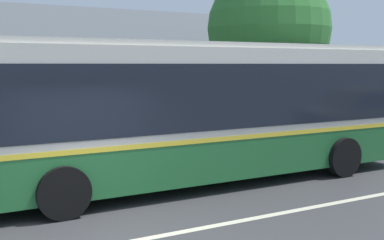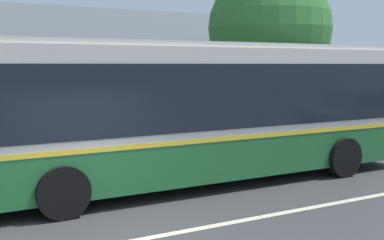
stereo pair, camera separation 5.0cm
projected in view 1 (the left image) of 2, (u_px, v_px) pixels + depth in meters
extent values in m
cube|color=gray|center=(36.00, 169.00, 12.78)|extent=(60.00, 3.00, 0.15)
cube|color=black|center=(224.00, 89.00, 19.16)|extent=(1.10, 0.06, 1.30)
cube|color=#4C3323|center=(103.00, 115.00, 16.83)|extent=(1.00, 0.06, 2.10)
cube|color=#236633|center=(190.00, 153.00, 11.42)|extent=(12.05, 2.52, 0.91)
cube|color=yellow|center=(190.00, 132.00, 11.37)|extent=(12.07, 2.54, 0.10)
cube|color=silver|center=(190.00, 90.00, 11.25)|extent=(12.05, 2.52, 1.91)
cube|color=silver|center=(190.00, 46.00, 11.13)|extent=(11.81, 2.40, 0.12)
cube|color=black|center=(167.00, 91.00, 12.36)|extent=(11.08, 0.05, 1.41)
cube|color=black|center=(219.00, 97.00, 10.16)|extent=(11.08, 0.05, 1.41)
cube|color=black|center=(370.00, 88.00, 14.14)|extent=(0.04, 2.20, 1.41)
cube|color=black|center=(372.00, 57.00, 14.04)|extent=(0.04, 1.75, 0.24)
cube|color=black|center=(368.00, 146.00, 14.35)|extent=(0.08, 2.50, 0.28)
cube|color=#197233|center=(112.00, 150.00, 11.81)|extent=(3.37, 0.04, 0.64)
cube|color=black|center=(305.00, 106.00, 14.68)|extent=(0.90, 0.03, 2.57)
cylinder|color=black|center=(280.00, 143.00, 14.32)|extent=(1.00, 0.28, 1.00)
cylinder|color=black|center=(343.00, 157.00, 12.14)|extent=(1.00, 0.28, 1.00)
cylinder|color=black|center=(36.00, 167.00, 10.96)|extent=(1.00, 0.28, 1.00)
cylinder|color=black|center=(63.00, 193.00, 8.78)|extent=(1.00, 0.28, 1.00)
cylinder|color=#4C3828|center=(267.00, 106.00, 17.37)|extent=(0.30, 0.30, 2.68)
sphere|color=#2D6B2D|center=(269.00, 29.00, 17.06)|extent=(4.35, 4.35, 4.35)
cylinder|color=gray|center=(326.00, 108.00, 16.24)|extent=(0.07, 0.07, 2.40)
cube|color=#1959A5|center=(328.00, 80.00, 16.12)|extent=(0.36, 0.03, 0.48)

